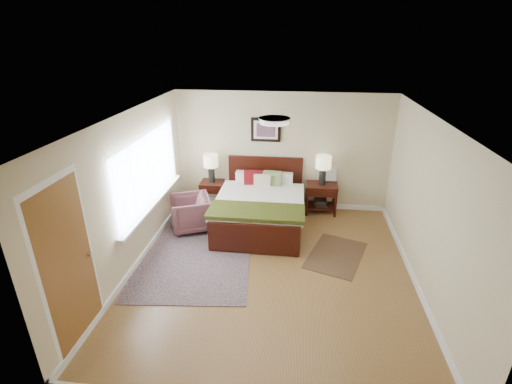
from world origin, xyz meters
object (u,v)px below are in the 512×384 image
Objects in this scene: nightstand_right at (321,195)px; lamp_right at (323,165)px; bed at (260,202)px; rug_persian at (196,254)px; armchair at (191,213)px; nightstand_left at (212,187)px; lamp_left at (211,163)px.

lamp_right is (0.00, 0.01, 0.68)m from nightstand_right.
bed is 0.78× the size of rug_persian.
nightstand_right is 2.99m from rug_persian.
nightstand_right is at bearing -90.00° from lamp_right.
armchair is (-1.34, -0.27, -0.18)m from bed.
rug_persian is at bearing -138.27° from lamp_right.
lamp_right reaches higher than rug_persian.
lamp_right reaches higher than armchair.
nightstand_left is (-1.15, 0.77, -0.05)m from bed.
nightstand_left is 0.22× the size of rug_persian.
bed is 1.55m from lamp_right.
armchair is at bearing 104.62° from rug_persian.
lamp_left reaches higher than bed.
nightstand_right is 1.06× the size of lamp_right.
bed is 3.41× the size of lamp_left.
nightstand_right is at bearing 35.81° from rug_persian.
bed reaches higher than nightstand_right.
armchair is (-2.56, -1.06, -0.73)m from lamp_right.
armchair reaches higher than rug_persian.
nightstand_left is at bearing -90.00° from lamp_left.
lamp_right is 0.23× the size of rug_persian.
nightstand_left is 0.78× the size of armchair.
lamp_left is (-2.37, 0.01, 0.62)m from nightstand_right.
lamp_right is at bearing 36.01° from rug_persian.
nightstand_right is 0.24× the size of rug_persian.
nightstand_left is 2.37m from nightstand_right.
armchair is 0.28× the size of rug_persian.
armchair reaches higher than nightstand_left.
rug_persian is at bearing -85.64° from lamp_left.
bed is 2.78× the size of armchair.
lamp_right reaches higher than nightstand_left.
nightstand_right is at bearing 32.65° from bed.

